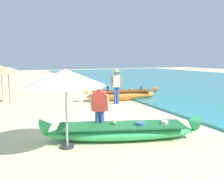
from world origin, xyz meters
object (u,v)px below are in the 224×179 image
boat_green_foreground (122,131)px  boat_orange_midground (122,95)px  person_tourist_customer (100,107)px  person_vendor_hatted (117,84)px  patio_umbrella_large (65,78)px

boat_green_foreground → boat_orange_midground: bearing=63.0°
person_tourist_customer → boat_green_foreground: bearing=-44.3°
person_vendor_hatted → person_tourist_customer: person_vendor_hatted is taller
person_vendor_hatted → person_tourist_customer: bearing=-121.5°
boat_orange_midground → person_tourist_customer: 5.82m
boat_orange_midground → patio_umbrella_large: bearing=-129.2°
boat_green_foreground → person_tourist_customer: 0.94m
boat_green_foreground → person_vendor_hatted: (2.02, 4.57, 0.80)m
boat_green_foreground → patio_umbrella_large: size_ratio=2.19×
boat_orange_midground → patio_umbrella_large: patio_umbrella_large is taller
person_vendor_hatted → boat_orange_midground: bearing=47.1°
boat_green_foreground → person_tourist_customer: bearing=135.7°
person_vendor_hatted → patio_umbrella_large: patio_umbrella_large is taller
boat_orange_midground → person_tourist_customer: (-3.20, -4.83, 0.60)m
person_vendor_hatted → boat_green_foreground: bearing=-113.8°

